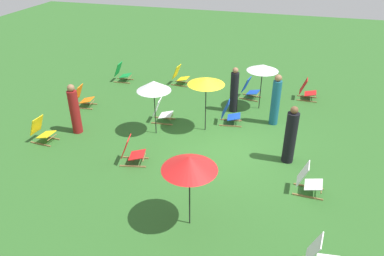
{
  "coord_description": "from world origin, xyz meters",
  "views": [
    {
      "loc": [
        -9.64,
        -1.52,
        6.07
      ],
      "look_at": [
        0.0,
        1.2,
        0.5
      ],
      "focal_mm": 34.4,
      "sensor_mm": 36.0,
      "label": 1
    }
  ],
  "objects_px": {
    "umbrella_1": "(206,81)",
    "deckchair_4": "(250,89)",
    "deckchair_3": "(83,97)",
    "person_0": "(276,101)",
    "deckchair_2": "(180,76)",
    "deckchair_5": "(161,112)",
    "person_2": "(290,136)",
    "deckchair_8": "(132,152)",
    "umbrella_2": "(154,86)",
    "umbrella_0": "(263,68)",
    "umbrella_3": "(189,163)",
    "person_3": "(234,91)",
    "deckchair_1": "(122,73)",
    "deckchair_10": "(307,90)",
    "deckchair_0": "(230,114)",
    "deckchair_6": "(42,131)",
    "person_1": "(75,110)",
    "deckchair_7": "(308,180)"
  },
  "relations": [
    {
      "from": "deckchair_0",
      "to": "deckchair_10",
      "type": "distance_m",
      "value": 3.79
    },
    {
      "from": "deckchair_2",
      "to": "deckchair_4",
      "type": "relative_size",
      "value": 1.0
    },
    {
      "from": "deckchair_5",
      "to": "person_2",
      "type": "relative_size",
      "value": 0.47
    },
    {
      "from": "deckchair_4",
      "to": "person_3",
      "type": "bearing_deg",
      "value": 174.19
    },
    {
      "from": "deckchair_0",
      "to": "deckchair_8",
      "type": "height_order",
      "value": "same"
    },
    {
      "from": "deckchair_2",
      "to": "person_1",
      "type": "bearing_deg",
      "value": 163.01
    },
    {
      "from": "deckchair_8",
      "to": "deckchair_2",
      "type": "bearing_deg",
      "value": -7.07
    },
    {
      "from": "deckchair_5",
      "to": "deckchair_6",
      "type": "bearing_deg",
      "value": 120.83
    },
    {
      "from": "deckchair_2",
      "to": "person_1",
      "type": "distance_m",
      "value": 5.33
    },
    {
      "from": "umbrella_0",
      "to": "person_3",
      "type": "relative_size",
      "value": 1.02
    },
    {
      "from": "deckchair_4",
      "to": "umbrella_0",
      "type": "height_order",
      "value": "umbrella_0"
    },
    {
      "from": "deckchair_7",
      "to": "person_2",
      "type": "distance_m",
      "value": 1.51
    },
    {
      "from": "deckchair_1",
      "to": "deckchair_2",
      "type": "relative_size",
      "value": 1.0
    },
    {
      "from": "deckchair_2",
      "to": "person_3",
      "type": "xyz_separation_m",
      "value": [
        -1.96,
        -2.68,
        0.43
      ]
    },
    {
      "from": "umbrella_3",
      "to": "deckchair_4",
      "type": "bearing_deg",
      "value": -2.53
    },
    {
      "from": "umbrella_0",
      "to": "person_3",
      "type": "xyz_separation_m",
      "value": [
        -0.49,
        0.89,
        -0.8
      ]
    },
    {
      "from": "deckchair_6",
      "to": "deckchair_4",
      "type": "bearing_deg",
      "value": -44.69
    },
    {
      "from": "deckchair_2",
      "to": "deckchair_3",
      "type": "xyz_separation_m",
      "value": [
        -3.11,
        2.85,
        0.0
      ]
    },
    {
      "from": "umbrella_1",
      "to": "deckchair_4",
      "type": "bearing_deg",
      "value": -19.28
    },
    {
      "from": "person_0",
      "to": "deckchair_5",
      "type": "bearing_deg",
      "value": 93.75
    },
    {
      "from": "person_3",
      "to": "person_1",
      "type": "bearing_deg",
      "value": 37.85
    },
    {
      "from": "deckchair_7",
      "to": "person_2",
      "type": "bearing_deg",
      "value": 24.97
    },
    {
      "from": "person_2",
      "to": "umbrella_1",
      "type": "bearing_deg",
      "value": 63.71
    },
    {
      "from": "umbrella_3",
      "to": "person_3",
      "type": "distance_m",
      "value": 6.12
    },
    {
      "from": "deckchair_6",
      "to": "umbrella_2",
      "type": "distance_m",
      "value": 3.82
    },
    {
      "from": "deckchair_10",
      "to": "umbrella_1",
      "type": "distance_m",
      "value": 4.95
    },
    {
      "from": "deckchair_7",
      "to": "deckchair_10",
      "type": "bearing_deg",
      "value": 3.24
    },
    {
      "from": "umbrella_3",
      "to": "person_1",
      "type": "height_order",
      "value": "umbrella_3"
    },
    {
      "from": "umbrella_3",
      "to": "deckchair_6",
      "type": "bearing_deg",
      "value": 67.61
    },
    {
      "from": "person_0",
      "to": "person_2",
      "type": "height_order",
      "value": "person_0"
    },
    {
      "from": "deckchair_7",
      "to": "deckchair_2",
      "type": "bearing_deg",
      "value": 43.63
    },
    {
      "from": "deckchair_3",
      "to": "umbrella_0",
      "type": "bearing_deg",
      "value": -82.05
    },
    {
      "from": "deckchair_0",
      "to": "umbrella_2",
      "type": "xyz_separation_m",
      "value": [
        -1.32,
        2.2,
        1.31
      ]
    },
    {
      "from": "deckchair_6",
      "to": "person_0",
      "type": "bearing_deg",
      "value": -61.2
    },
    {
      "from": "deckchair_2",
      "to": "deckchair_4",
      "type": "bearing_deg",
      "value": -96.17
    },
    {
      "from": "deckchair_3",
      "to": "deckchair_5",
      "type": "height_order",
      "value": "same"
    },
    {
      "from": "deckchair_3",
      "to": "deckchair_5",
      "type": "relative_size",
      "value": 1.0
    },
    {
      "from": "deckchair_0",
      "to": "deckchair_4",
      "type": "height_order",
      "value": "same"
    },
    {
      "from": "deckchair_5",
      "to": "umbrella_2",
      "type": "bearing_deg",
      "value": -178.11
    },
    {
      "from": "deckchair_2",
      "to": "person_2",
      "type": "bearing_deg",
      "value": -129.6
    },
    {
      "from": "umbrella_0",
      "to": "person_2",
      "type": "xyz_separation_m",
      "value": [
        -3.3,
        -1.21,
        -0.78
      ]
    },
    {
      "from": "deckchair_8",
      "to": "umbrella_2",
      "type": "bearing_deg",
      "value": -13.14
    },
    {
      "from": "deckchair_3",
      "to": "person_0",
      "type": "bearing_deg",
      "value": -91.74
    },
    {
      "from": "deckchair_5",
      "to": "deckchair_6",
      "type": "relative_size",
      "value": 1.0
    },
    {
      "from": "deckchair_0",
      "to": "deckchair_3",
      "type": "relative_size",
      "value": 1.0
    },
    {
      "from": "deckchair_5",
      "to": "person_0",
      "type": "xyz_separation_m",
      "value": [
        0.9,
        -3.77,
        0.5
      ]
    },
    {
      "from": "deckchair_8",
      "to": "umbrella_3",
      "type": "distance_m",
      "value": 3.27
    },
    {
      "from": "deckchair_1",
      "to": "deckchair_4",
      "type": "height_order",
      "value": "same"
    },
    {
      "from": "deckchair_1",
      "to": "deckchair_8",
      "type": "height_order",
      "value": "same"
    },
    {
      "from": "deckchair_3",
      "to": "deckchair_4",
      "type": "relative_size",
      "value": 1.0
    }
  ]
}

